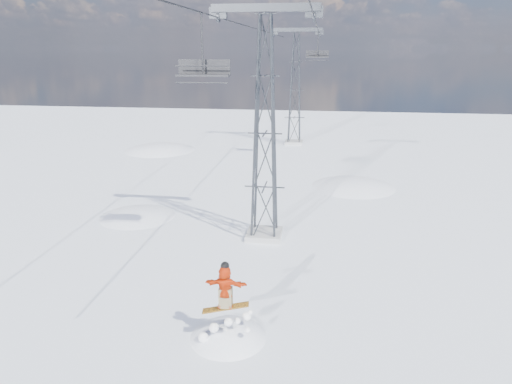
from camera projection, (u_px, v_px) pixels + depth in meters
The scene contains 8 objects.
ground at pixel (215, 321), 16.57m from camera, with size 120.00×120.00×0.00m, color white.
snow_terrain at pixel (220, 275), 40.15m from camera, with size 39.00×37.00×22.00m.
lift_tower_near at pixel (265, 134), 22.38m from camera, with size 5.20×1.80×11.43m.
lift_tower_far at pixel (295, 90), 46.00m from camera, with size 5.20×1.80×11.43m.
haul_cables at pixel (286, 28), 31.63m from camera, with size 4.46×51.00×0.06m.
snowboarder_jump at pixel (229, 377), 16.16m from camera, with size 4.40×4.40×6.93m.
lift_chair_near at pixel (203, 69), 18.82m from camera, with size 2.21×0.64×2.74m.
lift_chair_mid at pixel (317, 55), 36.90m from camera, with size 1.84×0.53×2.28m.
Camera 1 is at (3.49, -14.05, 9.46)m, focal length 32.00 mm.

